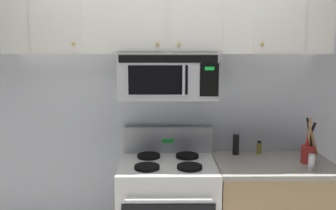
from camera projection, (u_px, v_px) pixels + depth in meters
back_wall at (168, 100)px, 3.07m from camera, size 5.20×0.10×2.70m
over_range_microwave at (168, 76)px, 2.79m from camera, size 0.76×0.43×0.35m
upper_cabinets at (168, 18)px, 2.75m from camera, size 2.50×0.36×0.55m
utensil_crock_red at (309, 150)px, 2.76m from camera, size 0.12×0.11×0.37m
salt_shaker at (312, 162)px, 2.60m from camera, size 0.05×0.05×0.12m
pepper_mill at (236, 145)px, 2.98m from camera, size 0.05×0.05×0.17m
spice_jar at (259, 147)px, 3.00m from camera, size 0.04×0.04×0.11m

